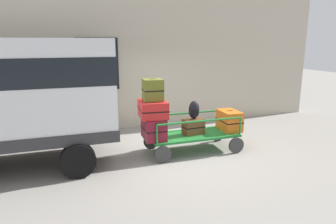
# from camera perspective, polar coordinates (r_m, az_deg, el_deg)

# --- Properties ---
(ground_plane) EXTENTS (40.00, 40.00, 0.00)m
(ground_plane) POSITION_cam_1_polar(r_m,az_deg,el_deg) (7.39, 1.35, -7.69)
(ground_plane) COLOR gray
(building_wall) EXTENTS (12.00, 0.38, 5.00)m
(building_wall) POSITION_cam_1_polar(r_m,az_deg,el_deg) (9.46, -4.33, 12.34)
(building_wall) COLOR #BCB29E
(building_wall) RESTS_ON ground
(luggage_cart) EXTENTS (2.26, 1.01, 0.44)m
(luggage_cart) POSITION_cam_1_polar(r_m,az_deg,el_deg) (7.41, 4.76, -4.78)
(luggage_cart) COLOR #1E722D
(luggage_cart) RESTS_ON ground
(cart_railing) EXTENTS (2.14, 0.88, 0.45)m
(cart_railing) POSITION_cam_1_polar(r_m,az_deg,el_deg) (7.28, 4.83, -1.41)
(cart_railing) COLOR #1E722D
(cart_railing) RESTS_ON luggage_cart
(suitcase_left_bottom) EXTENTS (0.51, 0.72, 0.51)m
(suitcase_left_bottom) POSITION_cam_1_polar(r_m,az_deg,el_deg) (6.95, -2.73, -3.09)
(suitcase_left_bottom) COLOR maroon
(suitcase_left_bottom) RESTS_ON luggage_cart
(suitcase_left_middle) EXTENTS (0.68, 0.84, 0.39)m
(suitcase_left_middle) POSITION_cam_1_polar(r_m,az_deg,el_deg) (6.90, -2.91, 0.60)
(suitcase_left_middle) COLOR #B21E1E
(suitcase_left_middle) RESTS_ON suitcase_left_bottom
(suitcase_left_top) EXTENTS (0.47, 0.46, 0.50)m
(suitcase_left_top) POSITION_cam_1_polar(r_m,az_deg,el_deg) (6.80, -2.92, 4.22)
(suitcase_left_top) COLOR #4C5119
(suitcase_left_top) RESTS_ON suitcase_left_middle
(suitcase_midleft_bottom) EXTENTS (0.54, 0.35, 0.39)m
(suitcase_midleft_bottom) POSITION_cam_1_polar(r_m,az_deg,el_deg) (7.32, 4.83, -2.76)
(suitcase_midleft_bottom) COLOR brown
(suitcase_midleft_bottom) RESTS_ON luggage_cart
(suitcase_center_bottom) EXTENTS (0.48, 0.71, 0.51)m
(suitcase_center_bottom) POSITION_cam_1_polar(r_m,az_deg,el_deg) (7.78, 11.57, -1.57)
(suitcase_center_bottom) COLOR orange
(suitcase_center_bottom) RESTS_ON luggage_cart
(backpack) EXTENTS (0.27, 0.22, 0.44)m
(backpack) POSITION_cam_1_polar(r_m,az_deg,el_deg) (7.23, 4.98, 0.41)
(backpack) COLOR black
(backpack) RESTS_ON suitcase_midleft_bottom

